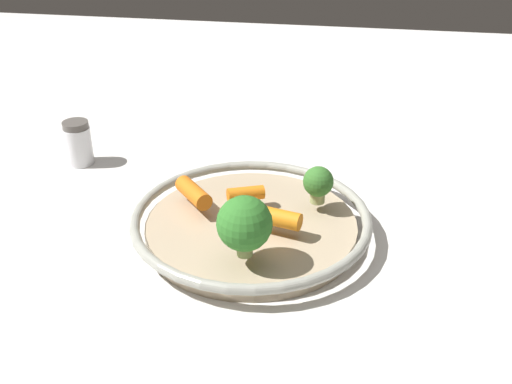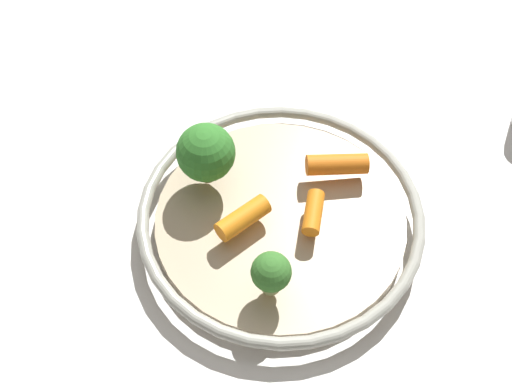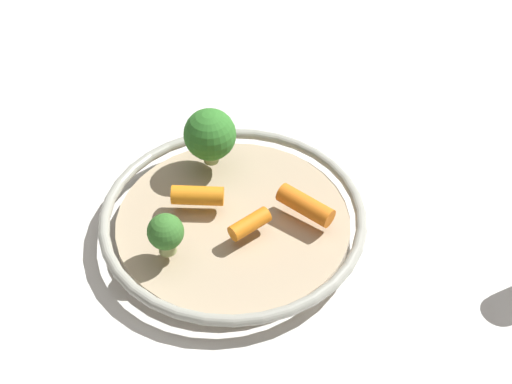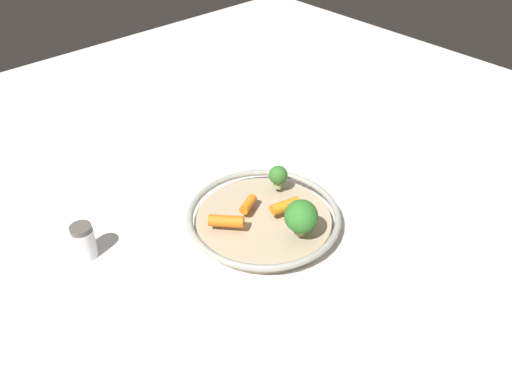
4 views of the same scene
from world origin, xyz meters
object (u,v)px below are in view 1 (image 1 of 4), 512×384
object	(u,v)px
baby_carrot_back	(277,218)
salt_shaker	(78,143)
broccoli_floret_small	(318,183)
serving_bowl	(251,224)
baby_carrot_center	(193,193)
baby_carrot_near_rim	(246,194)
broccoli_floret_mid	(244,224)

from	to	relation	value
baby_carrot_back	salt_shaker	bearing A→B (deg)	151.38
broccoli_floret_small	serving_bowl	bearing A→B (deg)	-152.10
baby_carrot_back	salt_shaker	world-z (taller)	salt_shaker
baby_carrot_center	baby_carrot_near_rim	xyz separation A→B (m)	(0.06, 0.01, -0.00)
broccoli_floret_small	baby_carrot_near_rim	bearing A→B (deg)	-173.52
broccoli_floret_mid	salt_shaker	world-z (taller)	broccoli_floret_mid
serving_bowl	baby_carrot_near_rim	xyz separation A→B (m)	(-0.01, 0.03, 0.02)
broccoli_floret_mid	broccoli_floret_small	size ratio (longest dim) A/B	1.47
baby_carrot_center	broccoli_floret_mid	xyz separation A→B (m)	(0.08, -0.10, 0.03)
baby_carrot_center	salt_shaker	xyz separation A→B (m)	(-0.21, 0.13, -0.01)
baby_carrot_center	broccoli_floret_mid	size ratio (longest dim) A/B	0.92
baby_carrot_center	salt_shaker	size ratio (longest dim) A/B	0.95
baby_carrot_back	baby_carrot_center	size ratio (longest dim) A/B	0.89
broccoli_floret_small	salt_shaker	size ratio (longest dim) A/B	0.70
serving_bowl	baby_carrot_near_rim	world-z (taller)	baby_carrot_near_rim
broccoli_floret_mid	baby_carrot_center	bearing A→B (deg)	128.69
baby_carrot_near_rim	salt_shaker	size ratio (longest dim) A/B	0.68
broccoli_floret_mid	baby_carrot_back	bearing A→B (deg)	67.77
salt_shaker	baby_carrot_back	bearing A→B (deg)	-28.62
baby_carrot_center	broccoli_floret_small	distance (m)	0.15
serving_bowl	salt_shaker	bearing A→B (deg)	151.87
baby_carrot_back	baby_carrot_near_rim	distance (m)	0.07
baby_carrot_back	broccoli_floret_mid	xyz separation A→B (m)	(-0.03, -0.06, 0.03)
broccoli_floret_mid	broccoli_floret_small	world-z (taller)	broccoli_floret_mid
baby_carrot_back	broccoli_floret_small	distance (m)	0.08
broccoli_floret_mid	salt_shaker	size ratio (longest dim) A/B	1.03
baby_carrot_center	serving_bowl	bearing A→B (deg)	-13.64
broccoli_floret_small	salt_shaker	world-z (taller)	broccoli_floret_small
broccoli_floret_small	broccoli_floret_mid	bearing A→B (deg)	-118.26
baby_carrot_center	broccoli_floret_mid	distance (m)	0.14
salt_shaker	baby_carrot_near_rim	bearing A→B (deg)	-24.15
broccoli_floret_mid	baby_carrot_near_rim	bearing A→B (deg)	99.83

